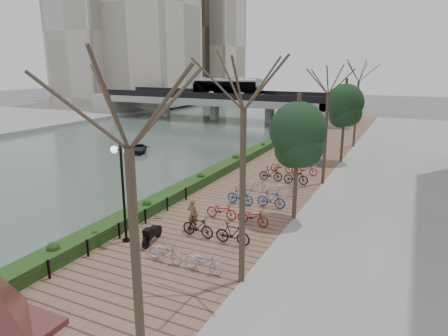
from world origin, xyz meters
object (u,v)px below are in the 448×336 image
Objects in this scene: pedestrian at (193,215)px; boat at (138,148)px; lamppost at (122,172)px; motorcycle at (152,233)px.

pedestrian reaches higher than boat.
lamppost is 2.96× the size of motorcycle.
lamppost is at bearing -95.61° from boat.
lamppost reaches higher than boat.
lamppost is 4.07m from pedestrian.
motorcycle is at bearing -92.54° from boat.
pedestrian is (0.95, 2.03, 0.32)m from motorcycle.
pedestrian reaches higher than motorcycle.
boat is (-12.73, 17.44, -3.36)m from lamppost.
motorcycle reaches higher than boat.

